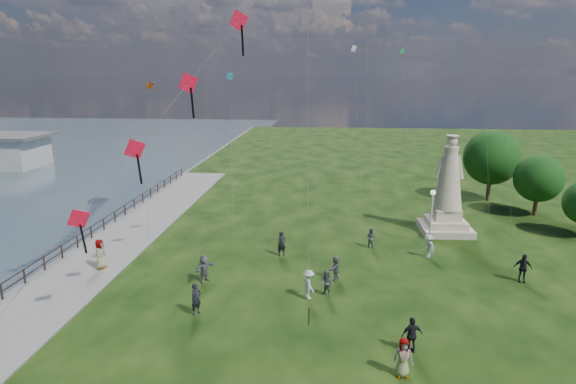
# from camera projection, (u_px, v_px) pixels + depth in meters

# --- Properties ---
(waterfront) EXTENTS (200.00, 200.00, 1.51)m
(waterfront) POSITION_uv_depth(u_px,v_px,m) (70.00, 267.00, 31.03)
(waterfront) COLOR #364351
(waterfront) RESTS_ON ground
(statue) EXTENTS (3.85, 3.85, 7.57)m
(statue) POSITION_uv_depth(u_px,v_px,m) (448.00, 196.00, 36.92)
(statue) COLOR #C8B497
(statue) RESTS_ON ground
(lamppost) EXTENTS (0.38, 0.38, 4.06)m
(lamppost) POSITION_uv_depth(u_px,v_px,m) (432.00, 205.00, 34.20)
(lamppost) COLOR silver
(lamppost) RESTS_ON ground
(tree_row) EXTENTS (8.10, 14.54, 6.87)m
(tree_row) POSITION_uv_depth(u_px,v_px,m) (515.00, 168.00, 43.03)
(tree_row) COLOR #382314
(tree_row) RESTS_ON ground
(person_0) EXTENTS (0.69, 0.74, 1.70)m
(person_0) POSITION_uv_depth(u_px,v_px,m) (196.00, 299.00, 24.67)
(person_0) COLOR black
(person_0) RESTS_ON ground
(person_1) EXTENTS (0.86, 0.80, 1.51)m
(person_1) POSITION_uv_depth(u_px,v_px,m) (327.00, 283.00, 26.71)
(person_1) COLOR #595960
(person_1) RESTS_ON ground
(person_2) EXTENTS (0.97, 1.20, 1.65)m
(person_2) POSITION_uv_depth(u_px,v_px,m) (309.00, 284.00, 26.40)
(person_2) COLOR silver
(person_2) RESTS_ON ground
(person_3) EXTENTS (1.09, 0.76, 1.69)m
(person_3) POSITION_uv_depth(u_px,v_px,m) (412.00, 335.00, 21.30)
(person_3) COLOR black
(person_3) RESTS_ON ground
(person_4) EXTENTS (0.87, 0.58, 1.69)m
(person_4) POSITION_uv_depth(u_px,v_px,m) (403.00, 358.00, 19.61)
(person_4) COLOR #595960
(person_4) RESTS_ON ground
(person_5) EXTENTS (1.39, 1.67, 1.67)m
(person_5) POSITION_uv_depth(u_px,v_px,m) (204.00, 268.00, 28.53)
(person_5) COLOR #595960
(person_5) RESTS_ON ground
(person_6) EXTENTS (0.73, 0.63, 1.70)m
(person_6) POSITION_uv_depth(u_px,v_px,m) (282.00, 244.00, 32.57)
(person_6) COLOR black
(person_6) RESTS_ON ground
(person_7) EXTENTS (0.83, 0.77, 1.45)m
(person_7) POSITION_uv_depth(u_px,v_px,m) (371.00, 238.00, 34.14)
(person_7) COLOR #595960
(person_7) RESTS_ON ground
(person_8) EXTENTS (1.02, 1.13, 1.57)m
(person_8) POSITION_uv_depth(u_px,v_px,m) (428.00, 246.00, 32.26)
(person_8) COLOR silver
(person_8) RESTS_ON ground
(person_9) EXTENTS (1.10, 0.69, 1.75)m
(person_9) POSITION_uv_depth(u_px,v_px,m) (523.00, 268.00, 28.46)
(person_9) COLOR black
(person_9) RESTS_ON ground
(person_10) EXTENTS (0.58, 0.94, 1.90)m
(person_10) POSITION_uv_depth(u_px,v_px,m) (100.00, 255.00, 30.22)
(person_10) COLOR #595960
(person_10) RESTS_ON ground
(person_11) EXTENTS (0.99, 1.51, 1.50)m
(person_11) POSITION_uv_depth(u_px,v_px,m) (336.00, 268.00, 28.85)
(person_11) COLOR #595960
(person_11) RESTS_ON ground
(red_kite_train) EXTENTS (12.90, 9.35, 18.14)m
(red_kite_train) POSITION_uv_depth(u_px,v_px,m) (184.00, 93.00, 23.18)
(red_kite_train) COLOR black
(red_kite_train) RESTS_ON ground
(small_kites) EXTENTS (28.34, 17.76, 23.80)m
(small_kites) POSITION_uv_depth(u_px,v_px,m) (356.00, 50.00, 40.03)
(small_kites) COLOR teal
(small_kites) RESTS_ON ground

